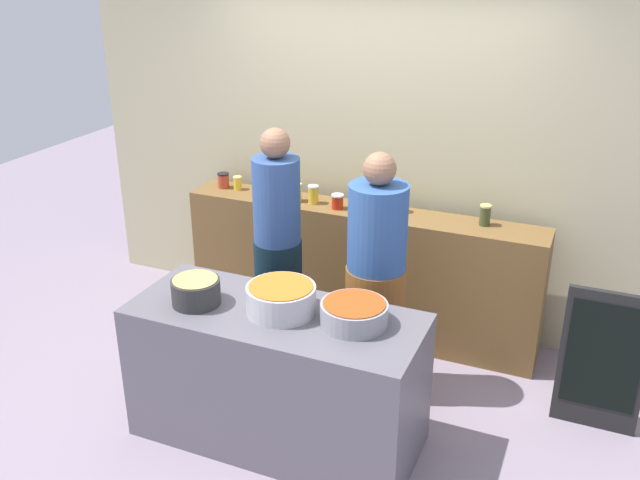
% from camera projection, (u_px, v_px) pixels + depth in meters
% --- Properties ---
extents(ground, '(12.00, 12.00, 0.00)m').
position_uv_depth(ground, '(299.00, 408.00, 4.55)').
color(ground, gray).
extents(storefront_wall, '(4.80, 0.12, 3.00)m').
position_uv_depth(storefront_wall, '(378.00, 131.00, 5.18)').
color(storefront_wall, '#B7AE87').
rests_on(storefront_wall, ground).
extents(display_shelf, '(2.70, 0.36, 1.00)m').
position_uv_depth(display_shelf, '(359.00, 271.00, 5.28)').
color(display_shelf, brown).
rests_on(display_shelf, ground).
extents(prep_table, '(1.70, 0.70, 0.86)m').
position_uv_depth(prep_table, '(277.00, 376.00, 4.13)').
color(prep_table, '#5B5660').
rests_on(prep_table, ground).
extents(preserve_jar_0, '(0.09, 0.09, 0.12)m').
position_uv_depth(preserve_jar_0, '(223.00, 180.00, 5.51)').
color(preserve_jar_0, '#AA3824').
rests_on(preserve_jar_0, display_shelf).
extents(preserve_jar_1, '(0.07, 0.07, 0.11)m').
position_uv_depth(preserve_jar_1, '(238.00, 183.00, 5.47)').
color(preserve_jar_1, gold).
rests_on(preserve_jar_1, display_shelf).
extents(preserve_jar_2, '(0.08, 0.08, 0.11)m').
position_uv_depth(preserve_jar_2, '(264.00, 189.00, 5.33)').
color(preserve_jar_2, brown).
rests_on(preserve_jar_2, display_shelf).
extents(preserve_jar_3, '(0.09, 0.09, 0.14)m').
position_uv_depth(preserve_jar_3, '(296.00, 192.00, 5.22)').
color(preserve_jar_3, gold).
rests_on(preserve_jar_3, display_shelf).
extents(preserve_jar_4, '(0.08, 0.08, 0.14)m').
position_uv_depth(preserve_jar_4, '(313.00, 194.00, 5.17)').
color(preserve_jar_4, gold).
rests_on(preserve_jar_4, display_shelf).
extents(preserve_jar_5, '(0.09, 0.09, 0.11)m').
position_uv_depth(preserve_jar_5, '(337.00, 201.00, 5.08)').
color(preserve_jar_5, '#B42210').
rests_on(preserve_jar_5, display_shelf).
extents(preserve_jar_6, '(0.07, 0.07, 0.11)m').
position_uv_depth(preserve_jar_6, '(357.00, 200.00, 5.10)').
color(preserve_jar_6, olive).
rests_on(preserve_jar_6, display_shelf).
extents(preserve_jar_7, '(0.08, 0.08, 0.15)m').
position_uv_depth(preserve_jar_7, '(397.00, 202.00, 5.01)').
color(preserve_jar_7, gold).
rests_on(preserve_jar_7, display_shelf).
extents(preserve_jar_8, '(0.08, 0.08, 0.15)m').
position_uv_depth(preserve_jar_8, '(485.00, 215.00, 4.77)').
color(preserve_jar_8, '#3A4323').
rests_on(preserve_jar_8, display_shelf).
extents(cooking_pot_left, '(0.28, 0.28, 0.16)m').
position_uv_depth(cooking_pot_left, '(196.00, 291.00, 4.03)').
color(cooking_pot_left, '#2D2D2D').
rests_on(cooking_pot_left, prep_table).
extents(cooking_pot_center, '(0.40, 0.40, 0.17)m').
position_uv_depth(cooking_pot_center, '(281.00, 299.00, 3.93)').
color(cooking_pot_center, '#B7B7BC').
rests_on(cooking_pot_center, prep_table).
extents(cooking_pot_right, '(0.37, 0.37, 0.13)m').
position_uv_depth(cooking_pot_right, '(354.00, 314.00, 3.82)').
color(cooking_pot_right, gray).
rests_on(cooking_pot_right, prep_table).
extents(cook_with_tongs, '(0.33, 0.33, 1.71)m').
position_uv_depth(cook_with_tongs, '(278.00, 262.00, 4.77)').
color(cook_with_tongs, '#0F232E').
rests_on(cook_with_tongs, ground).
extents(cook_in_cap, '(0.39, 0.39, 1.65)m').
position_uv_depth(cook_in_cap, '(375.00, 290.00, 4.47)').
color(cook_in_cap, brown).
rests_on(cook_in_cap, ground).
extents(chalkboard_sign, '(0.50, 0.05, 0.93)m').
position_uv_depth(chalkboard_sign, '(603.00, 361.00, 4.20)').
color(chalkboard_sign, black).
rests_on(chalkboard_sign, ground).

